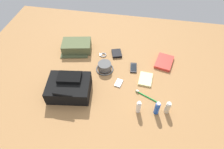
{
  "coord_description": "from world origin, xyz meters",
  "views": [
    {
      "loc": [
        -0.19,
        1.09,
        1.28
      ],
      "look_at": [
        0.0,
        0.0,
        0.04
      ],
      "focal_mm": 31.23,
      "sensor_mm": 36.0,
      "label": 1
    }
  ],
  "objects_px": {
    "lotion_bottle": "(168,108)",
    "wallet": "(117,53)",
    "toothpaste_tube": "(139,107)",
    "toothbrush": "(145,96)",
    "paperback_novel": "(164,62)",
    "cell_phone": "(133,68)",
    "notepad": "(146,79)",
    "backpack": "(69,87)",
    "bucket_hat": "(105,67)",
    "media_player": "(119,83)",
    "wristwatch": "(103,55)",
    "deodorant_spray": "(157,108)",
    "toiletry_pouch": "(77,46)"
  },
  "relations": [
    {
      "from": "toothpaste_tube",
      "to": "toothbrush",
      "type": "relative_size",
      "value": 0.66
    },
    {
      "from": "bucket_hat",
      "to": "toothpaste_tube",
      "type": "height_order",
      "value": "toothpaste_tube"
    },
    {
      "from": "cell_phone",
      "to": "notepad",
      "type": "distance_m",
      "value": 0.17
    },
    {
      "from": "media_player",
      "to": "wristwatch",
      "type": "height_order",
      "value": "same"
    },
    {
      "from": "cell_phone",
      "to": "toothpaste_tube",
      "type": "bearing_deg",
      "value": 100.03
    },
    {
      "from": "backpack",
      "to": "paperback_novel",
      "type": "relative_size",
      "value": 1.59
    },
    {
      "from": "toothpaste_tube",
      "to": "toothbrush",
      "type": "distance_m",
      "value": 0.16
    },
    {
      "from": "deodorant_spray",
      "to": "notepad",
      "type": "bearing_deg",
      "value": -72.82
    },
    {
      "from": "backpack",
      "to": "cell_phone",
      "type": "distance_m",
      "value": 0.6
    },
    {
      "from": "bucket_hat",
      "to": "cell_phone",
      "type": "xyz_separation_m",
      "value": [
        -0.25,
        -0.06,
        -0.03
      ]
    },
    {
      "from": "deodorant_spray",
      "to": "toothpaste_tube",
      "type": "bearing_deg",
      "value": 4.86
    },
    {
      "from": "backpack",
      "to": "toiletry_pouch",
      "type": "bearing_deg",
      "value": -79.41
    },
    {
      "from": "lotion_bottle",
      "to": "cell_phone",
      "type": "relative_size",
      "value": 0.93
    },
    {
      "from": "bucket_hat",
      "to": "toothbrush",
      "type": "xyz_separation_m",
      "value": [
        -0.38,
        0.23,
        -0.03
      ]
    },
    {
      "from": "toothbrush",
      "to": "notepad",
      "type": "xyz_separation_m",
      "value": [
        0.01,
        -0.17,
        0.0
      ]
    },
    {
      "from": "lotion_bottle",
      "to": "wallet",
      "type": "xyz_separation_m",
      "value": [
        0.47,
        -0.56,
        -0.04
      ]
    },
    {
      "from": "lotion_bottle",
      "to": "media_player",
      "type": "distance_m",
      "value": 0.45
    },
    {
      "from": "lotion_bottle",
      "to": "toothpaste_tube",
      "type": "bearing_deg",
      "value": 8.59
    },
    {
      "from": "lotion_bottle",
      "to": "media_player",
      "type": "relative_size",
      "value": 1.24
    },
    {
      "from": "toiletry_pouch",
      "to": "bucket_hat",
      "type": "distance_m",
      "value": 0.39
    },
    {
      "from": "lotion_bottle",
      "to": "wristwatch",
      "type": "height_order",
      "value": "lotion_bottle"
    },
    {
      "from": "backpack",
      "to": "toiletry_pouch",
      "type": "distance_m",
      "value": 0.52
    },
    {
      "from": "cell_phone",
      "to": "toothbrush",
      "type": "height_order",
      "value": "toothbrush"
    },
    {
      "from": "wallet",
      "to": "notepad",
      "type": "distance_m",
      "value": 0.4
    },
    {
      "from": "toothpaste_tube",
      "to": "paperback_novel",
      "type": "bearing_deg",
      "value": -109.42
    },
    {
      "from": "toothbrush",
      "to": "deodorant_spray",
      "type": "bearing_deg",
      "value": 123.57
    },
    {
      "from": "backpack",
      "to": "lotion_bottle",
      "type": "relative_size",
      "value": 3.14
    },
    {
      "from": "backpack",
      "to": "notepad",
      "type": "height_order",
      "value": "backpack"
    },
    {
      "from": "toothpaste_tube",
      "to": "cell_phone",
      "type": "relative_size",
      "value": 0.95
    },
    {
      "from": "lotion_bottle",
      "to": "backpack",
      "type": "bearing_deg",
      "value": -3.85
    },
    {
      "from": "deodorant_spray",
      "to": "toothbrush",
      "type": "height_order",
      "value": "deodorant_spray"
    },
    {
      "from": "wristwatch",
      "to": "wallet",
      "type": "height_order",
      "value": "wallet"
    },
    {
      "from": "toiletry_pouch",
      "to": "toothbrush",
      "type": "relative_size",
      "value": 1.71
    },
    {
      "from": "backpack",
      "to": "media_player",
      "type": "bearing_deg",
      "value": -157.28
    },
    {
      "from": "bucket_hat",
      "to": "wallet",
      "type": "distance_m",
      "value": 0.23
    },
    {
      "from": "media_player",
      "to": "toothbrush",
      "type": "bearing_deg",
      "value": 157.61
    },
    {
      "from": "bucket_hat",
      "to": "deodorant_spray",
      "type": "xyz_separation_m",
      "value": [
        -0.47,
        0.37,
        0.03
      ]
    },
    {
      "from": "cell_phone",
      "to": "wallet",
      "type": "height_order",
      "value": "wallet"
    },
    {
      "from": "backpack",
      "to": "wristwatch",
      "type": "bearing_deg",
      "value": -109.96
    },
    {
      "from": "toothpaste_tube",
      "to": "notepad",
      "type": "height_order",
      "value": "toothpaste_tube"
    },
    {
      "from": "toothbrush",
      "to": "backpack",
      "type": "bearing_deg",
      "value": 6.06
    },
    {
      "from": "bucket_hat",
      "to": "toothpaste_tube",
      "type": "xyz_separation_m",
      "value": [
        -0.33,
        0.38,
        0.02
      ]
    },
    {
      "from": "toiletry_pouch",
      "to": "media_player",
      "type": "bearing_deg",
      "value": 143.24
    },
    {
      "from": "toothbrush",
      "to": "wallet",
      "type": "distance_m",
      "value": 0.54
    },
    {
      "from": "deodorant_spray",
      "to": "paperback_novel",
      "type": "bearing_deg",
      "value": -96.44
    },
    {
      "from": "bucket_hat",
      "to": "toothbrush",
      "type": "height_order",
      "value": "bucket_hat"
    },
    {
      "from": "toiletry_pouch",
      "to": "backpack",
      "type": "bearing_deg",
      "value": 100.59
    },
    {
      "from": "toiletry_pouch",
      "to": "bucket_hat",
      "type": "bearing_deg",
      "value": 146.53
    },
    {
      "from": "bucket_hat",
      "to": "media_player",
      "type": "distance_m",
      "value": 0.21
    },
    {
      "from": "paperback_novel",
      "to": "backpack",
      "type": "bearing_deg",
      "value": 32.01
    }
  ]
}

